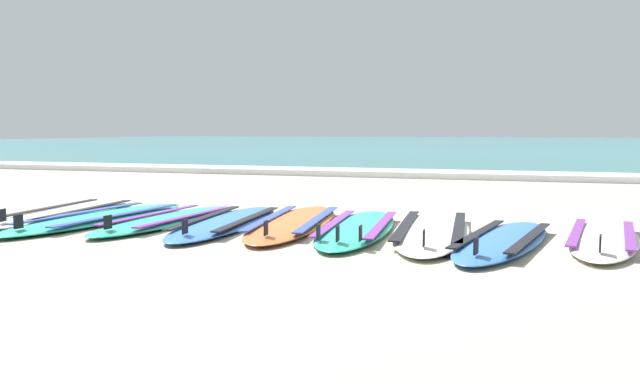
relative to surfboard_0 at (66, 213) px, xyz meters
The scene contains 12 objects.
ground_plane 2.50m from the surfboard_0, ahead, with size 80.00×80.00×0.00m, color #B7AD93.
sea 36.04m from the surfboard_0, 86.06° to the left, with size 80.00×60.00×0.10m, color teal.
wave_foam_strip 6.95m from the surfboard_0, 69.13° to the left, with size 80.00×1.06×0.11m, color white.
surfboard_0 is the anchor object (origin of this frame).
surfboard_1 0.60m from the surfboard_0, 20.53° to the right, with size 0.76×2.46×0.18m.
surfboard_2 1.24m from the surfboard_0, ahead, with size 0.65×2.17×0.18m.
surfboard_3 1.81m from the surfboard_0, ahead, with size 0.79×2.30×0.18m.
surfboard_4 2.38m from the surfboard_0, ahead, with size 0.89×2.44×0.18m.
surfboard_5 3.00m from the surfboard_0, ahead, with size 0.76×2.27×0.18m.
surfboard_6 3.61m from the surfboard_0, ahead, with size 0.80×2.44×0.18m.
surfboard_7 4.20m from the surfboard_0, ahead, with size 0.87×2.14×0.18m.
surfboard_8 4.90m from the surfboard_0, ahead, with size 0.75×2.09×0.18m.
Camera 1 is at (1.88, -5.53, 0.85)m, focal length 35.91 mm.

